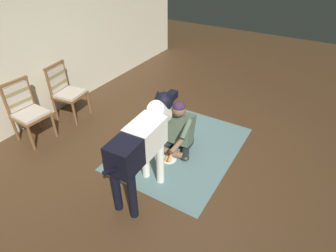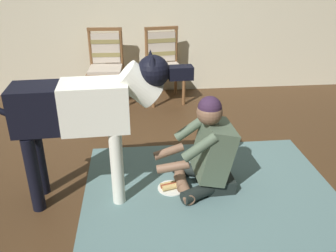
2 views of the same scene
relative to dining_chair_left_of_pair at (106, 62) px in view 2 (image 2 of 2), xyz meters
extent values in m
plane|color=#442D19|center=(0.71, -2.26, -0.54)|extent=(14.38, 14.38, 0.00)
cube|color=slate|center=(0.98, -2.23, -0.54)|extent=(2.14, 1.62, 0.01)
cylinder|color=brown|center=(0.19, -0.30, -0.33)|extent=(0.04, 0.04, 0.42)
cylinder|color=brown|center=(-0.22, -0.28, -0.33)|extent=(0.04, 0.04, 0.42)
cylinder|color=brown|center=(0.21, 0.11, -0.33)|extent=(0.04, 0.04, 0.42)
cylinder|color=brown|center=(-0.20, 0.13, -0.33)|extent=(0.04, 0.04, 0.42)
cube|color=brown|center=(0.00, -0.09, -0.10)|extent=(0.48, 0.48, 0.04)
cube|color=#BCAD9C|center=(0.00, -0.09, -0.06)|extent=(0.44, 0.44, 0.04)
cylinder|color=brown|center=(0.21, 0.11, 0.18)|extent=(0.04, 0.04, 0.52)
cylinder|color=brown|center=(-0.20, 0.13, 0.18)|extent=(0.04, 0.04, 0.52)
cube|color=brown|center=(0.01, 0.12, 0.42)|extent=(0.46, 0.07, 0.04)
cube|color=#BCAD9C|center=(0.01, 0.12, 0.17)|extent=(0.38, 0.07, 0.40)
cube|color=olive|center=(0.01, 0.12, 0.26)|extent=(0.39, 0.08, 0.06)
cube|color=olive|center=(0.01, 0.12, 0.08)|extent=(0.39, 0.08, 0.06)
cylinder|color=brown|center=(1.03, -0.26, -0.33)|extent=(0.04, 0.04, 0.42)
cylinder|color=brown|center=(0.62, -0.32, -0.33)|extent=(0.04, 0.04, 0.42)
cylinder|color=brown|center=(0.97, 0.15, -0.33)|extent=(0.04, 0.04, 0.42)
cylinder|color=brown|center=(0.56, 0.09, -0.33)|extent=(0.04, 0.04, 0.42)
cube|color=brown|center=(0.79, -0.09, -0.10)|extent=(0.52, 0.52, 0.04)
cube|color=#BCAD9C|center=(0.79, -0.09, -0.06)|extent=(0.48, 0.48, 0.04)
cylinder|color=brown|center=(0.97, 0.15, 0.18)|extent=(0.04, 0.04, 0.52)
cylinder|color=brown|center=(0.56, 0.09, 0.18)|extent=(0.04, 0.04, 0.52)
cube|color=brown|center=(0.76, 0.12, 0.42)|extent=(0.46, 0.11, 0.04)
cube|color=#BCAD9C|center=(0.76, 0.12, 0.17)|extent=(0.38, 0.10, 0.40)
cube|color=olive|center=(0.76, 0.12, 0.26)|extent=(0.39, 0.11, 0.06)
cube|color=olive|center=(0.76, 0.12, 0.08)|extent=(0.39, 0.11, 0.06)
cube|color=black|center=(1.06, -2.18, -0.48)|extent=(0.26, 0.35, 0.12)
cylinder|color=black|center=(0.91, -2.34, -0.48)|extent=(0.41, 0.28, 0.11)
cylinder|color=brown|center=(0.75, -2.28, -0.48)|extent=(0.14, 0.37, 0.09)
cylinder|color=black|center=(0.89, -2.03, -0.48)|extent=(0.41, 0.25, 0.11)
cylinder|color=brown|center=(0.75, -2.11, -0.48)|extent=(0.10, 0.36, 0.09)
cube|color=#4C5C48|center=(1.01, -2.18, -0.19)|extent=(0.33, 0.41, 0.51)
cylinder|color=#4C5C48|center=(0.86, -2.37, -0.05)|extent=(0.29, 0.09, 0.24)
cylinder|color=brown|center=(0.66, -2.33, -0.24)|extent=(0.28, 0.10, 0.12)
cylinder|color=#4C5C48|center=(0.84, -2.02, -0.05)|extent=(0.29, 0.09, 0.24)
cylinder|color=brown|center=(0.64, -2.08, -0.24)|extent=(0.28, 0.12, 0.12)
sphere|color=brown|center=(0.96, -2.19, 0.16)|extent=(0.21, 0.21, 0.21)
sphere|color=#331F36|center=(0.96, -2.19, 0.20)|extent=(0.19, 0.19, 0.19)
cylinder|color=white|center=(0.20, -2.11, -0.23)|extent=(0.10, 0.10, 0.63)
cylinder|color=white|center=(0.21, -2.33, -0.23)|extent=(0.10, 0.10, 0.63)
cylinder|color=black|center=(-0.43, -2.14, -0.23)|extent=(0.10, 0.10, 0.63)
cylinder|color=black|center=(-0.42, -2.36, -0.23)|extent=(0.10, 0.10, 0.63)
cube|color=white|center=(0.07, -2.23, 0.27)|extent=(0.51, 0.35, 0.37)
cube|color=black|center=(-0.31, -2.25, 0.27)|extent=(0.45, 0.33, 0.35)
cylinder|color=white|center=(0.41, -2.21, 0.42)|extent=(0.37, 0.24, 0.36)
sphere|color=black|center=(0.52, -2.21, 0.51)|extent=(0.24, 0.24, 0.24)
cube|color=black|center=(0.72, -2.20, 0.50)|extent=(0.19, 0.12, 0.10)
cone|color=black|center=(0.50, -2.13, 0.61)|extent=(0.09, 0.09, 0.11)
cone|color=black|center=(0.51, -2.28, 0.61)|extent=(0.09, 0.09, 0.11)
cylinder|color=black|center=(-0.54, -2.26, 0.23)|extent=(0.32, 0.06, 0.21)
cylinder|color=silver|center=(0.65, -2.20, -0.54)|extent=(0.23, 0.23, 0.01)
cylinder|color=tan|center=(0.66, -2.22, -0.51)|extent=(0.18, 0.09, 0.05)
cylinder|color=tan|center=(0.65, -2.18, -0.51)|extent=(0.18, 0.09, 0.05)
cylinder|color=maroon|center=(0.65, -2.20, -0.50)|extent=(0.19, 0.08, 0.04)
camera|label=1|loc=(-2.06, -3.82, 2.22)|focal=29.82mm
camera|label=2|loc=(0.38, -4.74, 1.27)|focal=38.06mm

